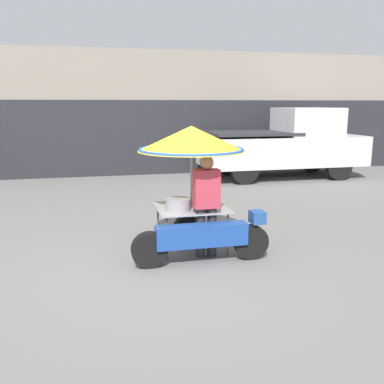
% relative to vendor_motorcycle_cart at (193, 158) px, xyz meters
% --- Properties ---
extents(ground_plane, '(36.00, 36.00, 0.00)m').
position_rel_vendor_motorcycle_cart_xyz_m(ground_plane, '(-0.46, -0.56, -1.48)').
color(ground_plane, slate).
extents(shopfront_building, '(28.00, 2.06, 3.97)m').
position_rel_vendor_motorcycle_cart_xyz_m(shopfront_building, '(-0.46, 8.58, 0.50)').
color(shopfront_building, gray).
rests_on(shopfront_building, ground).
extents(vendor_motorcycle_cart, '(2.04, 1.65, 1.96)m').
position_rel_vendor_motorcycle_cart_xyz_m(vendor_motorcycle_cart, '(0.00, 0.00, 0.00)').
color(vendor_motorcycle_cart, black).
rests_on(vendor_motorcycle_cart, ground).
extents(vendor_person, '(0.38, 0.22, 1.54)m').
position_rel_vendor_motorcycle_cart_xyz_m(vendor_person, '(0.13, -0.32, -0.62)').
color(vendor_person, '#2D2D33').
rests_on(vendor_person, ground).
extents(pickup_truck, '(5.04, 1.93, 2.16)m').
position_rel_vendor_motorcycle_cart_xyz_m(pickup_truck, '(4.42, 6.02, -0.44)').
color(pickup_truck, black).
rests_on(pickup_truck, ground).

